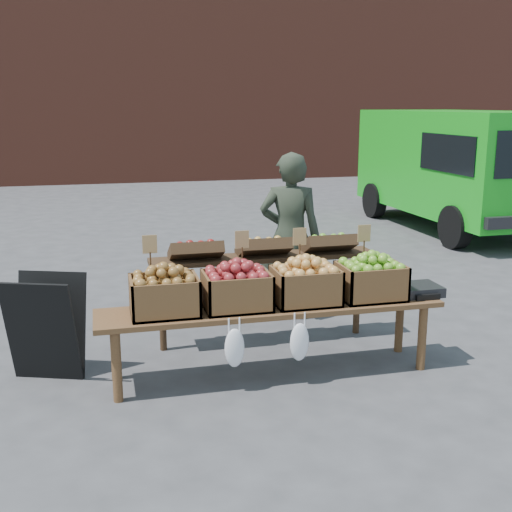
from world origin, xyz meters
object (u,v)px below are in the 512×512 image
object	(u,v)px
crate_green_apples	(371,281)
weighing_scale	(418,290)
vendor	(290,236)
crate_red_apples	(305,286)
chalkboard_sign	(46,327)
crate_golden_apples	(164,296)
back_table	(263,286)
display_bench	(271,340)
delivery_van	(459,171)
crate_russet_pears	(237,291)

from	to	relation	value
crate_green_apples	weighing_scale	world-z (taller)	crate_green_apples
vendor	crate_green_apples	xyz separation A→B (m)	(0.27, -1.33, -0.12)
crate_red_apples	crate_green_apples	xyz separation A→B (m)	(0.55, 0.00, 0.00)
vendor	chalkboard_sign	world-z (taller)	vendor
crate_golden_apples	crate_green_apples	size ratio (longest dim) A/B	1.00
back_table	crate_red_apples	xyz separation A→B (m)	(0.15, -0.72, 0.19)
vendor	crate_golden_apples	xyz separation A→B (m)	(-1.38, -1.33, -0.12)
crate_green_apples	chalkboard_sign	bearing A→B (deg)	172.08
chalkboard_sign	display_bench	xyz separation A→B (m)	(1.71, -0.35, -0.13)
back_table	crate_green_apples	size ratio (longest dim) A/B	4.20
chalkboard_sign	crate_green_apples	bearing A→B (deg)	12.35
delivery_van	weighing_scale	distance (m)	6.17
crate_golden_apples	weighing_scale	bearing A→B (deg)	0.00
delivery_van	crate_golden_apples	size ratio (longest dim) A/B	8.83
chalkboard_sign	crate_red_apples	size ratio (longest dim) A/B	1.66
vendor	crate_red_apples	distance (m)	1.37
crate_russet_pears	weighing_scale	xyz separation A→B (m)	(1.52, 0.00, -0.10)
vendor	display_bench	size ratio (longest dim) A/B	0.61
display_bench	crate_red_apples	distance (m)	0.51
delivery_van	crate_red_apples	distance (m)	6.76
vendor	crate_red_apples	size ratio (longest dim) A/B	3.30
crate_russet_pears	crate_golden_apples	bearing A→B (deg)	180.00
chalkboard_sign	back_table	bearing A→B (deg)	31.66
delivery_van	back_table	size ratio (longest dim) A/B	2.10
crate_russet_pears	crate_green_apples	bearing A→B (deg)	0.00
vendor	crate_russet_pears	bearing A→B (deg)	77.68
back_table	crate_russet_pears	world-z (taller)	back_table
vendor	crate_red_apples	bearing A→B (deg)	97.74
delivery_van	crate_green_apples	bearing A→B (deg)	-127.95
weighing_scale	display_bench	bearing A→B (deg)	180.00
display_bench	weighing_scale	world-z (taller)	weighing_scale
chalkboard_sign	back_table	size ratio (longest dim) A/B	0.40
delivery_van	display_bench	xyz separation A→B (m)	(-4.68, -5.12, -0.70)
chalkboard_sign	crate_red_apples	bearing A→B (deg)	10.19
vendor	weighing_scale	bearing A→B (deg)	137.10
vendor	crate_russet_pears	world-z (taller)	vendor
delivery_van	chalkboard_sign	size ratio (longest dim) A/B	5.31
back_table	crate_red_apples	distance (m)	0.76
delivery_van	crate_golden_apples	bearing A→B (deg)	-138.06
crate_red_apples	weighing_scale	distance (m)	0.98
crate_green_apples	vendor	bearing A→B (deg)	101.54
vendor	chalkboard_sign	xyz separation A→B (m)	(-2.26, -0.98, -0.41)
display_bench	crate_red_apples	bearing A→B (deg)	0.00
display_bench	crate_red_apples	xyz separation A→B (m)	(0.27, 0.00, 0.42)
back_table	crate_golden_apples	distance (m)	1.20
crate_red_apples	crate_russet_pears	bearing A→B (deg)	180.00
crate_russet_pears	weighing_scale	world-z (taller)	crate_russet_pears
crate_russet_pears	back_table	bearing A→B (deg)	61.15
crate_red_apples	crate_green_apples	world-z (taller)	same
crate_red_apples	chalkboard_sign	bearing A→B (deg)	169.92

